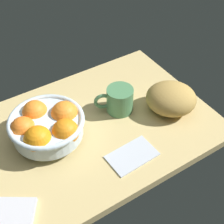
{
  "coord_description": "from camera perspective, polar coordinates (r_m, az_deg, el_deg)",
  "views": [
    {
      "loc": [
        30.17,
        63.61,
        76.51
      ],
      "look_at": [
        -8.86,
        2.06,
        5.0
      ],
      "focal_mm": 51.71,
      "sensor_mm": 36.0,
      "label": 1
    }
  ],
  "objects": [
    {
      "name": "mug",
      "position": [
        1.07,
        1.22,
        2.14
      ],
      "size": [
        12.6,
        8.91,
        8.77
      ],
      "color": "#4C8455",
      "rests_on": "ground"
    },
    {
      "name": "bread_loaf",
      "position": [
        1.09,
        10.4,
        2.37
      ],
      "size": [
        22.42,
        22.15,
        9.79
      ],
      "primitive_type": "ellipsoid",
      "rotation": [
        0.0,
        0.0,
        5.6
      ],
      "color": "#B08C46",
      "rests_on": "ground"
    },
    {
      "name": "napkin_folded",
      "position": [
        0.9,
        -18.04,
        -16.92
      ],
      "size": [
        16.7,
        15.51,
        1.16
      ],
      "primitive_type": "cube",
      "rotation": [
        0.0,
        0.0,
        -0.58
      ],
      "color": "silver",
      "rests_on": "ground"
    },
    {
      "name": "ground_plane",
      "position": [
        1.05,
        -4.7,
        -3.68
      ],
      "size": [
        83.09,
        54.9,
        3.0
      ],
      "primitive_type": "cube",
      "color": "tan"
    },
    {
      "name": "napkin_spare",
      "position": [
        0.97,
        3.57,
        -7.61
      ],
      "size": [
        14.98,
        9.61,
        0.8
      ],
      "primitive_type": "cube",
      "rotation": [
        0.0,
        0.0,
        0.05
      ],
      "color": "silver",
      "rests_on": "ground"
    },
    {
      "name": "fruit_bowl",
      "position": [
        0.99,
        -11.43,
        -2.39
      ],
      "size": [
        23.09,
        23.09,
        11.03
      ],
      "color": "silver",
      "rests_on": "ground"
    }
  ]
}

